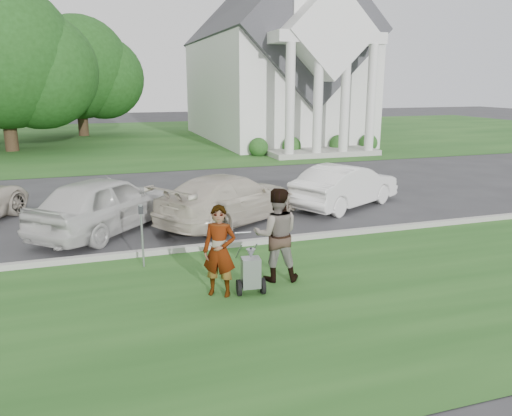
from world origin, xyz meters
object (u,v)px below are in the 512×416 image
car_c (230,199)px  car_d (346,186)px  person_right (276,235)px  tree_left (2,63)px  church (273,54)px  tree_back (79,72)px  parking_meter_near (142,228)px  person_left (219,252)px  car_b (105,203)px  striping_cart (251,273)px

car_c → car_d: car_c is taller
car_d → person_right: bearing=112.4°
tree_left → person_right: 25.47m
person_right → car_d: person_right is taller
church → car_d: (-4.50, -19.63, -5.24)m
tree_back → parking_meter_near: (1.58, -30.18, -3.82)m
car_c → car_d: 4.19m
person_right → church: bearing=-95.2°
person_left → parking_meter_near: person_left is taller
person_left → car_c: 5.25m
person_right → parking_meter_near: size_ratio=1.35×
parking_meter_near → tree_back: bearing=93.0°
tree_back → car_c: size_ratio=1.96×
car_c → person_right: bearing=143.7°
parking_meter_near → person_right: bearing=-31.8°
church → car_b: 24.07m
parking_meter_near → tree_left: bearing=104.1°
striping_cart → car_c: (0.96, 5.15, 0.28)m
church → person_right: size_ratio=12.36×
tree_left → person_left: tree_left is taller
church → tree_back: 14.77m
person_right → car_c: person_right is taller
striping_cart → car_c: size_ratio=0.23×
tree_back → car_c: tree_back is taller
car_b → tree_back: bearing=-46.0°
person_right → car_c: bearing=-78.6°
person_right → car_b: size_ratio=0.42×
tree_left → tree_back: bearing=63.4°
person_left → car_b: (-1.95, 5.15, -0.10)m
car_d → car_b: bearing=66.0°
car_b → person_left: bearing=152.8°
tree_back → car_b: (0.89, -27.02, -3.94)m
person_right → parking_meter_near: (-2.56, 1.59, -0.07)m
tree_left → striping_cart: bearing=-73.0°
tree_left → striping_cart: (7.42, -24.31, -4.68)m
church → car_d: 20.81m
church → car_c: bearing=-113.1°
car_d → parking_meter_near: bearing=90.0°
person_right → person_left: bearing=31.5°
church → striping_cart: bearing=-110.7°
tree_left → car_b: size_ratio=2.29×
person_left → church: bearing=98.3°
tree_left → car_b: (4.89, -19.02, -4.32)m
car_d → car_c: bearing=71.1°
church → tree_left: 17.07m
church → tree_left: church is taller
striping_cart → parking_meter_near: 2.85m
tree_back → person_left: 32.53m
person_left → striping_cart: bearing=17.0°
person_right → parking_meter_near: person_right is taller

